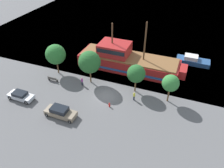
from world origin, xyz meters
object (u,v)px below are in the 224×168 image
object	(u,v)px
bench_promenade_east	(53,79)
parked_car_curb_front	(21,96)
pirate_ship	(127,60)
parked_car_curb_mid	(60,112)
fire_hydrant	(109,105)
pedestrian_walking_far	(134,96)
moored_boat_dockside	(193,61)
pedestrian_walking_near	(82,81)

from	to	relation	value
bench_promenade_east	parked_car_curb_front	bearing A→B (deg)	-106.98
pirate_ship	bench_promenade_east	bearing A→B (deg)	-140.11
pirate_ship	parked_car_curb_mid	world-z (taller)	pirate_ship
fire_hydrant	bench_promenade_east	world-z (taller)	bench_promenade_east
fire_hydrant	pedestrian_walking_far	distance (m)	4.33
moored_boat_dockside	fire_hydrant	world-z (taller)	moored_boat_dockside
pedestrian_walking_far	pirate_ship	bearing A→B (deg)	115.30
pedestrian_walking_near	pedestrian_walking_far	distance (m)	9.75
parked_car_curb_front	bench_promenade_east	distance (m)	6.53
moored_boat_dockside	parked_car_curb_front	bearing A→B (deg)	-138.74
pirate_ship	bench_promenade_east	world-z (taller)	pirate_ship
pirate_ship	bench_promenade_east	size ratio (longest dim) A/B	11.00
pedestrian_walking_near	pedestrian_walking_far	world-z (taller)	pedestrian_walking_far
parked_car_curb_front	pirate_ship	bearing A→B (deg)	50.03
pedestrian_walking_near	pedestrian_walking_far	xyz separation A→B (m)	(9.74, -0.59, 0.01)
pirate_ship	pedestrian_walking_far	bearing A→B (deg)	-64.70
moored_boat_dockside	parked_car_curb_mid	xyz separation A→B (m)	(-16.98, -23.08, 0.12)
parked_car_curb_mid	bench_promenade_east	size ratio (longest dim) A/B	2.53
fire_hydrant	parked_car_curb_front	bearing A→B (deg)	-166.13
bench_promenade_east	pedestrian_walking_near	size ratio (longest dim) A/B	1.19
pedestrian_walking_far	parked_car_curb_front	bearing A→B (deg)	-159.45
parked_car_curb_mid	pirate_ship	bearing A→B (deg)	73.65
bench_promenade_east	pedestrian_walking_far	world-z (taller)	pedestrian_walking_far
parked_car_curb_front	bench_promenade_east	size ratio (longest dim) A/B	2.27
parked_car_curb_mid	parked_car_curb_front	bearing A→B (deg)	172.81
bench_promenade_east	pedestrian_walking_near	world-z (taller)	pedestrian_walking_near
pirate_ship	parked_car_curb_front	distance (m)	20.27
pirate_ship	moored_boat_dockside	distance (m)	13.82
moored_boat_dockside	pedestrian_walking_near	distance (m)	23.10
pirate_ship	bench_promenade_east	distance (m)	14.52
moored_boat_dockside	fire_hydrant	distance (m)	21.55
fire_hydrant	parked_car_curb_mid	bearing A→B (deg)	-143.02
pirate_ship	bench_promenade_east	xyz separation A→B (m)	(-11.10, -9.28, -1.29)
bench_promenade_east	pedestrian_walking_near	bearing A→B (deg)	8.39
moored_boat_dockside	parked_car_curb_mid	size ratio (longest dim) A/B	1.38
parked_car_curb_front	fire_hydrant	xyz separation A→B (m)	(14.16, 3.50, -0.28)
parked_car_curb_front	parked_car_curb_mid	world-z (taller)	parked_car_curb_mid
moored_boat_dockside	pedestrian_walking_far	size ratio (longest dim) A/B	4.08
moored_boat_dockside	parked_car_curb_front	xyz separation A→B (m)	(-25.13, -22.05, 0.04)
bench_promenade_east	moored_boat_dockside	bearing A→B (deg)	34.24
pirate_ship	pedestrian_walking_far	size ratio (longest dim) A/B	12.88
pirate_ship	parked_car_curb_front	bearing A→B (deg)	-129.97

